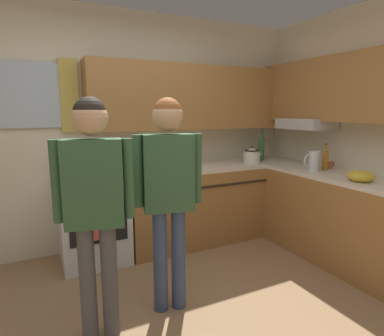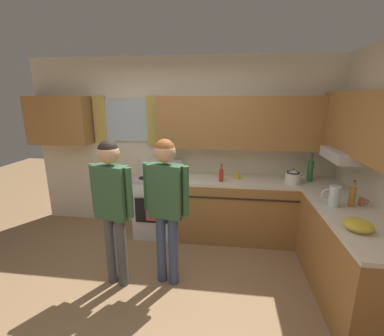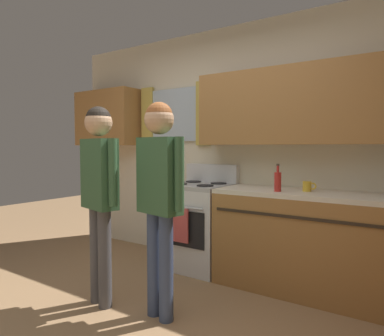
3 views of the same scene
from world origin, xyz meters
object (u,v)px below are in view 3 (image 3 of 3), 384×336
Objects in this scene: mug_mustard_yellow at (308,186)px; adult_left at (99,181)px; adult_in_plaid at (160,184)px; bottle_sauce_red at (278,181)px; stove_oven at (199,224)px.

adult_left is (-1.31, -1.22, 0.07)m from mug_mustard_yellow.
mug_mustard_yellow is at bearing 55.86° from adult_in_plaid.
bottle_sauce_red is 0.15× the size of adult_left.
adult_left is 1.00× the size of adult_in_plaid.
adult_left is 0.56m from adult_in_plaid.
mug_mustard_yellow is 1.80m from adult_left.
adult_in_plaid reaches higher than adult_left.
stove_oven is at bearing 108.53° from adult_in_plaid.
adult_in_plaid reaches higher than mug_mustard_yellow.
adult_in_plaid is (0.55, 0.09, 0.00)m from adult_left.
adult_in_plaid reaches higher than bottle_sauce_red.
stove_oven is 1.31m from adult_in_plaid.
bottle_sauce_red is 2.04× the size of mug_mustard_yellow.
adult_in_plaid reaches higher than stove_oven.
bottle_sauce_red is 1.12m from adult_in_plaid.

